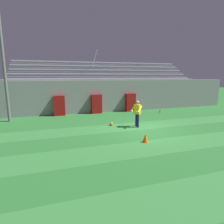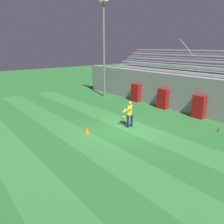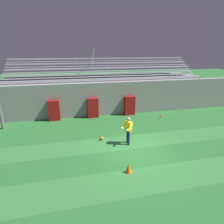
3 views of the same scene
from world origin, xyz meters
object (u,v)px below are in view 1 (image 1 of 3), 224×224
object	(u,v)px
padding_pillar_gate_right	(130,102)
padding_pillar_far_left	(59,106)
floodlight_pole	(1,36)
padding_pillar_gate_left	(97,104)
goalkeeper	(137,112)
soccer_ball	(111,124)
water_bottle	(160,111)
traffic_cone	(145,138)

from	to	relation	value
padding_pillar_gate_right	padding_pillar_far_left	bearing A→B (deg)	180.00
floodlight_pole	padding_pillar_gate_left	bearing A→B (deg)	8.68
floodlight_pole	goalkeeper	xyz separation A→B (m)	(7.98, -4.08, -4.76)
padding_pillar_gate_left	soccer_ball	xyz separation A→B (m)	(-0.01, -4.27, -0.70)
padding_pillar_gate_left	water_bottle	bearing A→B (deg)	-15.09
goalkeeper	padding_pillar_far_left	bearing A→B (deg)	131.58
goalkeeper	traffic_cone	distance (m)	2.88
padding_pillar_gate_right	traffic_cone	xyz separation A→B (m)	(-2.51, -7.74, -0.60)
padding_pillar_gate_right	traffic_cone	bearing A→B (deg)	-107.98
padding_pillar_gate_right	floodlight_pole	bearing A→B (deg)	-174.11
padding_pillar_gate_right	goalkeeper	world-z (taller)	goalkeeper
padding_pillar_gate_right	traffic_cone	distance (m)	8.16
water_bottle	padding_pillar_gate_right	bearing A→B (deg)	146.78
padding_pillar_far_left	goalkeeper	bearing A→B (deg)	-48.42
traffic_cone	soccer_ball	bearing A→B (deg)	100.53
padding_pillar_gate_left	traffic_cone	bearing A→B (deg)	-85.33
padding_pillar_gate_right	traffic_cone	size ratio (longest dim) A/B	3.87
padding_pillar_far_left	traffic_cone	xyz separation A→B (m)	(3.71, -7.74, -0.60)
traffic_cone	padding_pillar_gate_right	bearing A→B (deg)	72.02
water_bottle	goalkeeper	bearing A→B (deg)	-137.14
padding_pillar_far_left	traffic_cone	size ratio (longest dim) A/B	3.87
padding_pillar_far_left	water_bottle	size ratio (longest dim) A/B	6.78
floodlight_pole	traffic_cone	bearing A→B (deg)	-43.19
padding_pillar_gate_left	water_bottle	distance (m)	5.58
soccer_ball	water_bottle	xyz separation A→B (m)	(5.36, 2.83, 0.01)
floodlight_pole	padding_pillar_gate_right	bearing A→B (deg)	5.89
padding_pillar_far_left	floodlight_pole	size ratio (longest dim) A/B	0.18
padding_pillar_gate_left	padding_pillar_far_left	distance (m)	3.08
traffic_cone	padding_pillar_far_left	bearing A→B (deg)	115.61
padding_pillar_gate_right	soccer_ball	size ratio (longest dim) A/B	7.39
padding_pillar_gate_right	water_bottle	distance (m)	2.72
padding_pillar_gate_left	padding_pillar_far_left	world-z (taller)	same
water_bottle	soccer_ball	bearing A→B (deg)	-152.18
padding_pillar_far_left	soccer_ball	size ratio (longest dim) A/B	7.39
goalkeeper	water_bottle	xyz separation A→B (m)	(3.92, 3.64, -0.83)
padding_pillar_far_left	padding_pillar_gate_right	bearing A→B (deg)	0.00
padding_pillar_far_left	soccer_ball	world-z (taller)	padding_pillar_far_left
goalkeeper	floodlight_pole	bearing A→B (deg)	152.92
traffic_cone	water_bottle	bearing A→B (deg)	53.19
padding_pillar_far_left	water_bottle	bearing A→B (deg)	-9.71
padding_pillar_far_left	soccer_ball	distance (m)	5.30
goalkeeper	water_bottle	distance (m)	5.41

